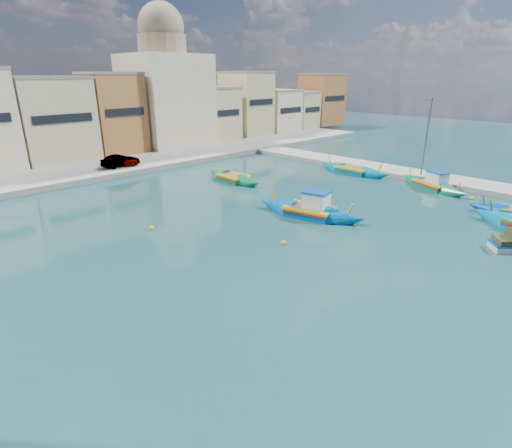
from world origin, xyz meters
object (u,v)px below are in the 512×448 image
luzzu_blue_cabin (310,212)px  luzzu_green (233,179)px  quay_street_lamp (426,137)px  luzzu_cyan_mid (353,171)px  church_block (165,87)px  luzzu_turquoise_cabin (432,185)px

luzzu_blue_cabin → luzzu_green: 12.23m
quay_street_lamp → luzzu_blue_cabin: 17.28m
quay_street_lamp → luzzu_cyan_mid: quay_street_lamp is taller
church_block → luzzu_cyan_mid: bearing=-79.8°
church_block → luzzu_green: size_ratio=2.49×
church_block → luzzu_green: 23.58m
quay_street_lamp → luzzu_blue_cabin: size_ratio=0.89×
quay_street_lamp → luzzu_blue_cabin: quay_street_lamp is taller
luzzu_green → luzzu_turquoise_cabin: bearing=-52.8°
luzzu_turquoise_cabin → luzzu_cyan_mid: luzzu_turquoise_cabin is taller
luzzu_green → quay_street_lamp: bearing=-42.7°
church_block → quay_street_lamp: 35.04m
church_block → luzzu_cyan_mid: size_ratio=2.20×
luzzu_turquoise_cabin → luzzu_green: luzzu_turquoise_cabin is taller
church_block → luzzu_turquoise_cabin: 37.47m
luzzu_blue_cabin → luzzu_green: luzzu_blue_cabin is taller
quay_street_lamp → luzzu_green: size_ratio=1.04×
luzzu_cyan_mid → quay_street_lamp: bearing=-68.9°
quay_street_lamp → luzzu_blue_cabin: bearing=176.7°
church_block → luzzu_cyan_mid: church_block is taller
luzzu_turquoise_cabin → luzzu_green: 18.94m
luzzu_green → luzzu_blue_cabin: bearing=-103.6°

